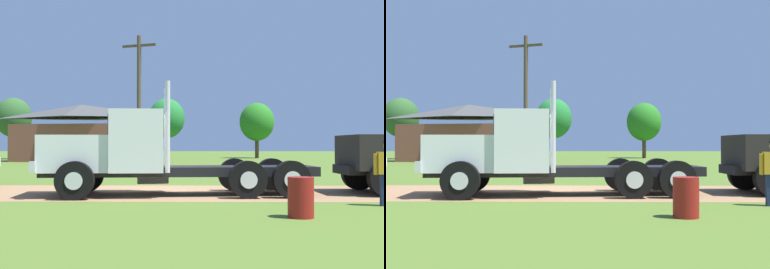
# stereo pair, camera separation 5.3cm
# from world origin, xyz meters

# --- Properties ---
(ground_plane) EXTENTS (200.00, 200.00, 0.00)m
(ground_plane) POSITION_xyz_m (0.00, 0.00, 0.00)
(ground_plane) COLOR #4F6C26
(dirt_track) EXTENTS (120.00, 5.10, 0.01)m
(dirt_track) POSITION_xyz_m (0.00, 0.00, 0.00)
(dirt_track) COLOR #9A734E
(dirt_track) RESTS_ON ground_plane
(truck_foreground_white) EXTENTS (8.45, 3.25, 3.35)m
(truck_foreground_white) POSITION_xyz_m (-0.22, -0.84, 1.19)
(truck_foreground_white) COLOR black
(truck_foreground_white) RESTS_ON ground_plane
(steel_barrel) EXTENTS (0.54, 0.54, 0.85)m
(steel_barrel) POSITION_xyz_m (3.73, -5.20, 0.42)
(steel_barrel) COLOR maroon
(steel_barrel) RESTS_ON ground_plane
(shed_building) EXTENTS (12.91, 7.14, 5.25)m
(shed_building) POSITION_xyz_m (-9.34, 28.38, 2.54)
(shed_building) COLOR brown
(shed_building) RESTS_ON ground_plane
(utility_pole_far) EXTENTS (2.14, 0.78, 8.19)m
(utility_pole_far) POSITION_xyz_m (-2.09, 13.57, 4.35)
(utility_pole_far) COLOR #4D3E31
(utility_pole_far) RESTS_ON ground_plane
(tree_left) EXTENTS (3.84, 3.84, 6.58)m
(tree_left) POSITION_xyz_m (-18.36, 35.15, 4.44)
(tree_left) COLOR #513823
(tree_left) RESTS_ON ground_plane
(tree_mid) EXTENTS (4.29, 4.29, 7.03)m
(tree_mid) POSITION_xyz_m (-2.31, 40.79, 4.65)
(tree_mid) COLOR #513823
(tree_mid) RESTS_ON ground_plane
(tree_right) EXTENTS (4.00, 4.00, 6.38)m
(tree_right) POSITION_xyz_m (8.22, 39.66, 4.16)
(tree_right) COLOR #513823
(tree_right) RESTS_ON ground_plane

